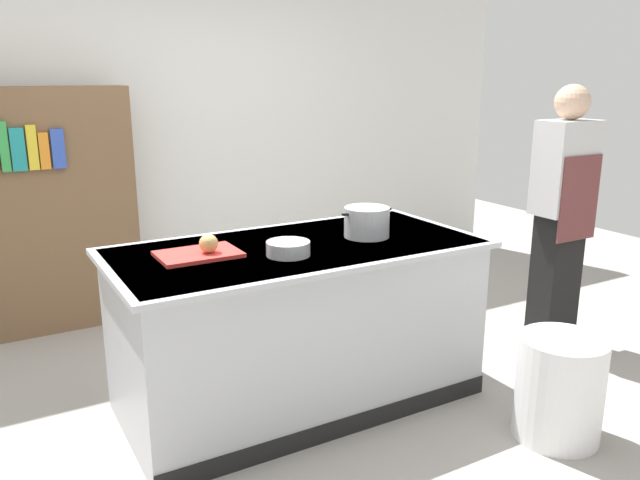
{
  "coord_description": "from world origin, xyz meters",
  "views": [
    {
      "loc": [
        -1.5,
        -2.87,
        1.78
      ],
      "look_at": [
        0.25,
        0.2,
        0.85
      ],
      "focal_mm": 35.48,
      "sensor_mm": 36.0,
      "label": 1
    }
  ],
  "objects": [
    {
      "name": "ground_plane",
      "position": [
        0.0,
        0.0,
        0.0
      ],
      "size": [
        10.0,
        10.0,
        0.0
      ],
      "primitive_type": "plane",
      "color": "#9E9991"
    },
    {
      "name": "back_wall",
      "position": [
        0.0,
        2.1,
        1.5
      ],
      "size": [
        6.4,
        0.12,
        3.0
      ],
      "primitive_type": "cube",
      "color": "white",
      "rests_on": "ground_plane"
    },
    {
      "name": "counter_island",
      "position": [
        0.0,
        -0.0,
        0.47
      ],
      "size": [
        1.98,
        0.98,
        0.9
      ],
      "color": "#B7BABF",
      "rests_on": "ground_plane"
    },
    {
      "name": "cutting_board",
      "position": [
        -0.53,
        0.06,
        0.91
      ],
      "size": [
        0.4,
        0.28,
        0.02
      ],
      "primitive_type": "cube",
      "color": "red",
      "rests_on": "counter_island"
    },
    {
      "name": "onion",
      "position": [
        -0.48,
        0.03,
        0.97
      ],
      "size": [
        0.09,
        0.09,
        0.09
      ],
      "primitive_type": "sphere",
      "color": "tan",
      "rests_on": "cutting_board"
    },
    {
      "name": "stock_pot",
      "position": [
        0.42,
        -0.03,
        0.98
      ],
      "size": [
        0.32,
        0.25,
        0.17
      ],
      "color": "#B7BABF",
      "rests_on": "counter_island"
    },
    {
      "name": "mixing_bowl",
      "position": [
        -0.13,
        -0.15,
        0.94
      ],
      "size": [
        0.22,
        0.22,
        0.07
      ],
      "primitive_type": "cylinder",
      "color": "#B7BABF",
      "rests_on": "counter_island"
    },
    {
      "name": "trash_bin",
      "position": [
        0.95,
        -0.98,
        0.27
      ],
      "size": [
        0.43,
        0.43,
        0.53
      ],
      "primitive_type": "cylinder",
      "color": "white",
      "rests_on": "ground_plane"
    },
    {
      "name": "person_chef",
      "position": [
        1.85,
        -0.16,
        0.91
      ],
      "size": [
        0.38,
        0.25,
        1.72
      ],
      "rotation": [
        0.0,
        0.0,
        1.24
      ],
      "color": "black",
      "rests_on": "ground_plane"
    },
    {
      "name": "bookshelf",
      "position": [
        -0.98,
        1.8,
        0.85
      ],
      "size": [
        1.1,
        0.31,
        1.7
      ],
      "color": "brown",
      "rests_on": "ground_plane"
    }
  ]
}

